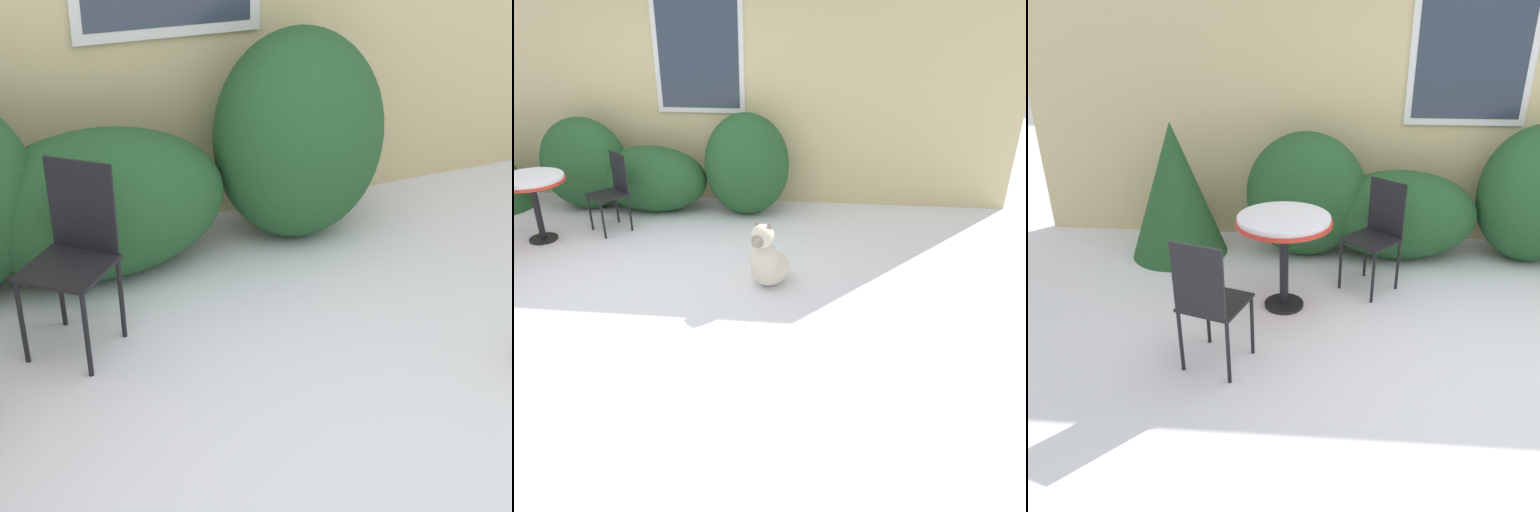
{
  "view_description": "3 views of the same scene",
  "coord_description": "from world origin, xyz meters",
  "views": [
    {
      "loc": [
        -1.17,
        -2.1,
        2.13
      ],
      "look_at": [
        0.0,
        0.6,
        0.55
      ],
      "focal_mm": 55.0,
      "sensor_mm": 36.0,
      "label": 1
    },
    {
      "loc": [
        1.62,
        -4.06,
        2.36
      ],
      "look_at": [
        1.21,
        -0.0,
        0.28
      ],
      "focal_mm": 35.0,
      "sensor_mm": 36.0,
      "label": 2
    },
    {
      "loc": [
        -1.13,
        -2.65,
        1.96
      ],
      "look_at": [
        -1.4,
        0.69,
        0.42
      ],
      "focal_mm": 35.0,
      "sensor_mm": 36.0,
      "label": 3
    }
  ],
  "objects": [
    {
      "name": "patio_chair_near_table",
      "position": [
        -0.69,
        1.08,
        0.49
      ],
      "size": [
        0.51,
        0.51,
        0.88
      ],
      "rotation": [
        0.0,
        0.0,
        -0.73
      ],
      "color": "black",
      "rests_on": "ground_plane"
    },
    {
      "name": "ground_plane",
      "position": [
        0.0,
        0.0,
        0.0
      ],
      "size": [
        16.0,
        16.0,
        0.0
      ],
      "primitive_type": "plane",
      "color": "white"
    },
    {
      "name": "shrub_right",
      "position": [
        0.76,
        1.72,
        0.62
      ],
      "size": [
        1.02,
        0.78,
        1.24
      ],
      "color": "#235128",
      "rests_on": "ground_plane"
    },
    {
      "name": "shrub_middle",
      "position": [
        -0.43,
        1.69,
        0.41
      ],
      "size": [
        1.37,
        0.7,
        0.82
      ],
      "color": "#235128",
      "rests_on": "ground_plane"
    }
  ]
}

